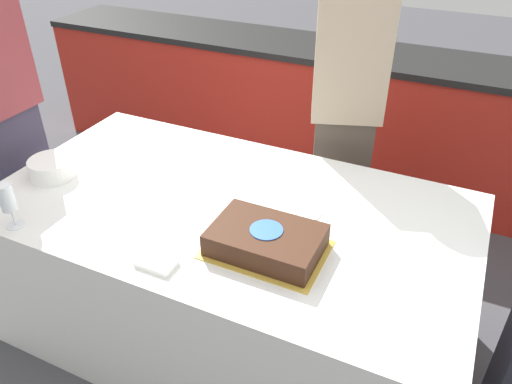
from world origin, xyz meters
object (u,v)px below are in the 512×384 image
at_px(plate_stack, 52,168).
at_px(person_cutting_cake, 346,113).
at_px(wine_glass, 7,199).
at_px(cake, 266,240).
at_px(person_seated_left, 3,117).

relative_size(plate_stack, person_cutting_cake, 0.12).
bearing_deg(wine_glass, plate_stack, 111.12).
bearing_deg(person_cutting_cake, cake, 71.05).
height_order(wine_glass, person_cutting_cake, person_cutting_cake).
relative_size(plate_stack, person_seated_left, 0.12).
xyz_separation_m(wine_glass, person_seated_left, (-0.54, 0.47, 0.03)).
height_order(plate_stack, wine_glass, wine_glass).
bearing_deg(person_cutting_cake, wine_glass, 33.84).
xyz_separation_m(cake, person_seated_left, (-1.48, 0.19, 0.11)).
relative_size(plate_stack, wine_glass, 1.06).
height_order(cake, plate_stack, cake).
distance_m(wine_glass, person_seated_left, 0.72).
height_order(person_cutting_cake, person_seated_left, person_seated_left).
xyz_separation_m(cake, plate_stack, (-1.07, 0.06, -0.00)).
bearing_deg(person_seated_left, wine_glass, -131.36).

